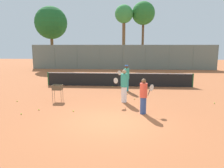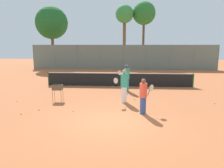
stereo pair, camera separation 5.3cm
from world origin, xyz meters
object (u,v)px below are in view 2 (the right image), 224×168
(player_yellow_shirt, at_px, (124,86))
(tennis_net, at_px, (119,79))
(player_white_outfit, at_px, (143,96))
(parked_car, at_px, (130,63))
(player_red_cap, at_px, (127,78))
(ball_cart, at_px, (58,89))

(player_yellow_shirt, bearing_deg, tennis_net, -120.21)
(tennis_net, bearing_deg, player_white_outfit, -78.19)
(player_white_outfit, relative_size, parked_car, 0.40)
(player_white_outfit, bearing_deg, tennis_net, 61.79)
(tennis_net, bearing_deg, player_yellow_shirt, -84.30)
(player_red_cap, height_order, ball_cart, player_red_cap)
(player_white_outfit, height_order, player_yellow_shirt, player_yellow_shirt)
(player_white_outfit, distance_m, parked_car, 21.64)
(player_white_outfit, bearing_deg, player_red_cap, 59.32)
(ball_cart, height_order, parked_car, parked_car)
(player_red_cap, xyz_separation_m, ball_cart, (-4.00, -2.98, -0.24))
(tennis_net, xyz_separation_m, player_yellow_shirt, (0.48, -4.83, 0.40))
(tennis_net, bearing_deg, player_red_cap, -71.37)
(player_red_cap, distance_m, parked_car, 16.52)
(ball_cart, relative_size, parked_car, 0.22)
(player_yellow_shirt, height_order, ball_cart, player_yellow_shirt)
(player_red_cap, xyz_separation_m, player_yellow_shirt, (-0.12, -3.05, 0.01))
(tennis_net, xyz_separation_m, player_white_outfit, (1.44, -6.90, 0.32))
(tennis_net, distance_m, ball_cart, 5.85)
(player_yellow_shirt, bearing_deg, parked_car, -127.22)
(player_yellow_shirt, distance_m, ball_cart, 3.89)
(player_red_cap, bearing_deg, ball_cart, 59.61)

